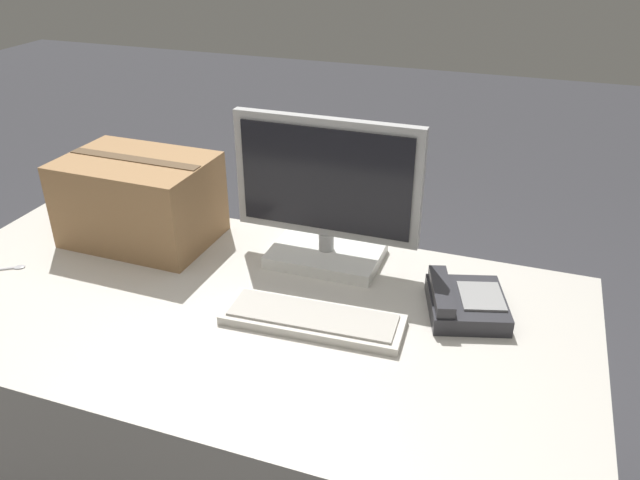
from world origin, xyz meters
TOP-DOWN VIEW (x-y plane):
  - office_desk at (0.00, 0.00)m, footprint 1.80×0.90m
  - monitor at (0.15, 0.30)m, footprint 0.53×0.22m
  - keyboard at (0.22, -0.01)m, footprint 0.46×0.17m
  - desk_phone at (0.56, 0.16)m, footprint 0.24×0.26m
  - spoon at (-0.70, -0.06)m, footprint 0.15×0.11m
  - cardboard_box at (-0.43, 0.24)m, footprint 0.44×0.31m

SIDE VIEW (x-z plane):
  - office_desk at x=0.00m, z-range 0.00..0.75m
  - spoon at x=-0.70m, z-range 0.75..0.76m
  - keyboard at x=0.22m, z-range 0.75..0.78m
  - desk_phone at x=0.56m, z-range 0.74..0.82m
  - cardboard_box at x=-0.43m, z-range 0.75..1.01m
  - monitor at x=0.15m, z-range 0.73..1.15m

